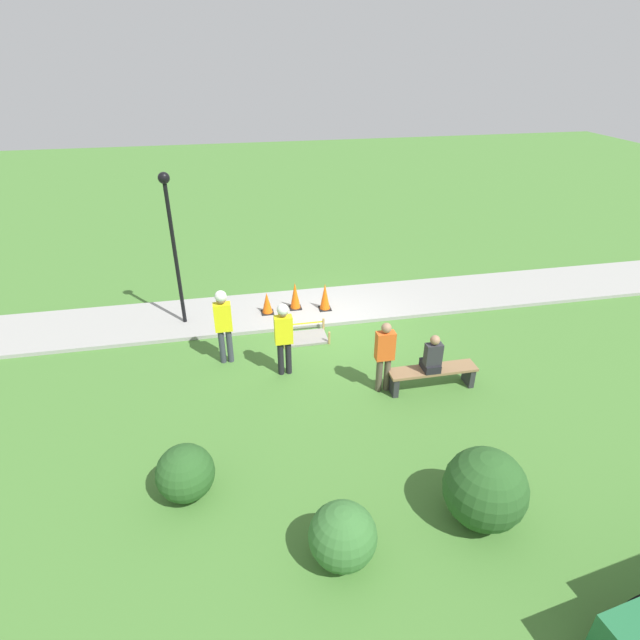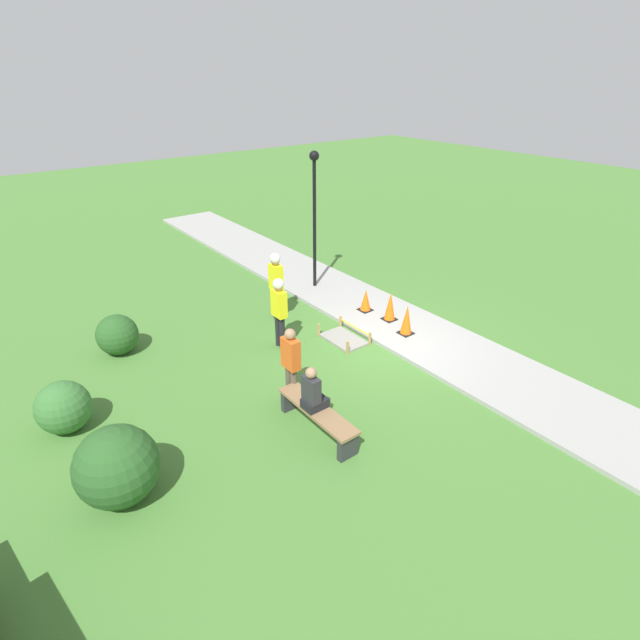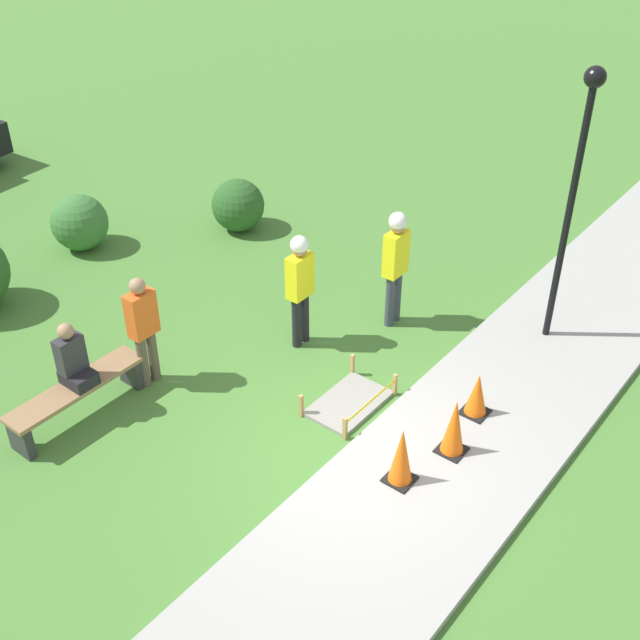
% 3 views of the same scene
% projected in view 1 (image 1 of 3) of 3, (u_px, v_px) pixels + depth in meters
% --- Properties ---
extents(ground_plane, '(60.00, 60.00, 0.00)m').
position_uv_depth(ground_plane, '(334.00, 326.00, 13.57)').
color(ground_plane, '#477A33').
extents(sidewalk, '(28.00, 2.27, 0.10)m').
position_uv_depth(sidewalk, '(325.00, 306.00, 14.52)').
color(sidewalk, '#9E9E99').
rests_on(sidewalk, ground_plane).
extents(wet_concrete_patch, '(1.18, 0.77, 0.35)m').
position_uv_depth(wet_concrete_patch, '(305.00, 338.00, 12.96)').
color(wet_concrete_patch, gray).
rests_on(wet_concrete_patch, ground_plane).
extents(traffic_cone_near_patch, '(0.34, 0.34, 0.78)m').
position_uv_depth(traffic_cone_near_patch, '(325.00, 297.00, 14.05)').
color(traffic_cone_near_patch, black).
rests_on(traffic_cone_near_patch, sidewalk).
extents(traffic_cone_far_patch, '(0.34, 0.34, 0.79)m').
position_uv_depth(traffic_cone_far_patch, '(295.00, 296.00, 14.10)').
color(traffic_cone_far_patch, black).
rests_on(traffic_cone_far_patch, sidewalk).
extents(traffic_cone_sidewalk_edge, '(0.34, 0.34, 0.62)m').
position_uv_depth(traffic_cone_sidewalk_edge, '(267.00, 303.00, 13.89)').
color(traffic_cone_sidewalk_edge, black).
rests_on(traffic_cone_sidewalk_edge, sidewalk).
extents(park_bench, '(1.96, 0.44, 0.52)m').
position_uv_depth(park_bench, '(432.00, 374.00, 10.94)').
color(park_bench, '#2D2D33').
rests_on(park_bench, ground_plane).
extents(person_seated_on_bench, '(0.36, 0.44, 0.89)m').
position_uv_depth(person_seated_on_bench, '(432.00, 357.00, 10.65)').
color(person_seated_on_bench, black).
rests_on(person_seated_on_bench, park_bench).
extents(worker_supervisor, '(0.40, 0.27, 1.89)m').
position_uv_depth(worker_supervisor, '(223.00, 320.00, 11.50)').
color(worker_supervisor, '#383D47').
rests_on(worker_supervisor, ground_plane).
extents(worker_assistant, '(0.40, 0.26, 1.80)m').
position_uv_depth(worker_assistant, '(284.00, 333.00, 11.11)').
color(worker_assistant, black).
rests_on(worker_assistant, ground_plane).
extents(bystander_in_orange_shirt, '(0.40, 0.22, 1.68)m').
position_uv_depth(bystander_in_orange_shirt, '(385.00, 353.00, 10.61)').
color(bystander_in_orange_shirt, brown).
rests_on(bystander_in_orange_shirt, ground_plane).
extents(lamppost_near, '(0.28, 0.28, 4.00)m').
position_uv_depth(lamppost_near, '(171.00, 229.00, 12.33)').
color(lamppost_near, black).
rests_on(lamppost_near, sidewalk).
extents(shrub_rounded_near, '(1.01, 1.01, 1.01)m').
position_uv_depth(shrub_rounded_near, '(343.00, 536.00, 7.18)').
color(shrub_rounded_near, '#387033').
rests_on(shrub_rounded_near, ground_plane).
extents(shrub_rounded_mid, '(0.97, 0.97, 0.97)m').
position_uv_depth(shrub_rounded_mid, '(185.00, 473.00, 8.25)').
color(shrub_rounded_mid, '#285623').
rests_on(shrub_rounded_mid, ground_plane).
extents(shrub_rounded_far, '(1.31, 1.31, 1.31)m').
position_uv_depth(shrub_rounded_far, '(485.00, 489.00, 7.74)').
color(shrub_rounded_far, '#285623').
rests_on(shrub_rounded_far, ground_plane).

